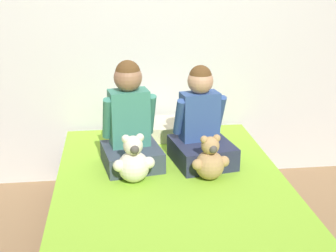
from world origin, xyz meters
The scene contains 8 objects.
ground_plane centered at (0.00, 0.00, 0.00)m, with size 14.00×14.00×0.00m, color #93704C.
wall_behind_bed centered at (0.00, 1.08, 1.25)m, with size 8.00×0.06×2.50m.
bed centered at (0.00, 0.00, 0.22)m, with size 1.39×1.98×0.45m.
child_on_left centered at (-0.23, 0.30, 0.72)m, with size 0.40×0.41×0.68m.
child_on_right centered at (0.22, 0.30, 0.68)m, with size 0.42×0.46×0.63m.
teddy_bear_held_by_left_child centered at (-0.23, 0.05, 0.57)m, with size 0.25×0.19×0.30m.
teddy_bear_held_by_right_child centered at (0.23, 0.03, 0.57)m, with size 0.23×0.18×0.28m.
pillow_at_headboard centered at (0.00, 0.79, 0.50)m, with size 0.57×0.33×0.11m.
Camera 1 is at (-0.33, -2.48, 1.69)m, focal length 50.00 mm.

